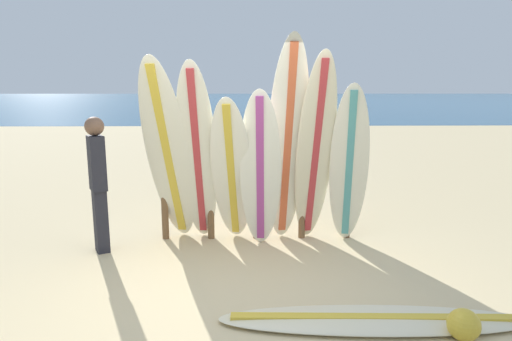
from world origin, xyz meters
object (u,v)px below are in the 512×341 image
surfboard_leaning_center_right (287,144)px  beachgoer_standing (98,179)px  surfboard_rack (256,190)px  surfboard_leaning_far_left (168,155)px  surfboard_leaning_right (315,151)px  surfboard_leaning_left (198,157)px  surfboard_lying_on_sand (375,320)px  small_boat_offshore (284,110)px  beach_ball (464,325)px  surfboard_leaning_center_left (232,173)px  surfboard_leaning_far_right (349,166)px  surfboard_leaning_center (260,171)px

surfboard_leaning_center_right → beachgoer_standing: 2.34m
surfboard_rack → surfboard_leaning_center_right: surfboard_leaning_center_right is taller
surfboard_leaning_far_left → surfboard_leaning_right: bearing=0.9°
surfboard_leaning_left → surfboard_leaning_center_right: bearing=3.4°
surfboard_lying_on_sand → small_boat_offshore: size_ratio=1.25×
surfboard_leaning_far_left → beachgoer_standing: (-0.83, -0.14, -0.27)m
small_boat_offshore → beach_ball: 27.97m
surfboard_leaning_center_left → beachgoer_standing: surfboard_leaning_center_left is taller
surfboard_rack → surfboard_leaning_right: (0.72, -0.27, 0.56)m
surfboard_lying_on_sand → beachgoer_standing: (-2.90, 1.77, 0.88)m
beachgoer_standing → beach_ball: size_ratio=6.34×
surfboard_leaning_center_right → surfboard_leaning_left: bearing=-176.6°
surfboard_leaning_left → surfboard_leaning_center_left: bearing=1.6°
surfboard_leaning_far_left → surfboard_leaning_far_right: 2.25m
surfboard_leaning_center_left → surfboard_leaning_center_right: 0.78m
surfboard_rack → beachgoer_standing: (-1.92, -0.44, 0.25)m
surfboard_leaning_center_right → beachgoer_standing: (-2.30, -0.18, -0.40)m
surfboard_leaning_center → surfboard_rack: bearing=95.2°
surfboard_leaning_right → beachgoer_standing: 2.67m
beachgoer_standing → surfboard_leaning_far_right: bearing=3.1°
surfboard_lying_on_sand → surfboard_leaning_right: bearing=97.4°
small_boat_offshore → beach_ball: (-0.90, -27.96, -0.12)m
beachgoer_standing → small_boat_offshore: 26.32m
surfboard_rack → surfboard_leaning_far_right: bearing=-13.5°
surfboard_leaning_left → beach_ball: 3.34m
surfboard_leaning_left → surfboard_leaning_center: bearing=-6.0°
surfboard_leaning_far_right → surfboard_leaning_left: bearing=-178.6°
surfboard_leaning_center_right → surfboard_lying_on_sand: 2.41m
small_boat_offshore → surfboard_lying_on_sand: bearing=-93.2°
surfboard_rack → surfboard_leaning_far_right: surfboard_leaning_far_right is taller
surfboard_rack → surfboard_leaning_far_left: size_ratio=1.07×
surfboard_leaning_far_left → small_boat_offshore: bearing=82.0°
surfboard_leaning_far_left → surfboard_leaning_center_right: surfboard_leaning_center_right is taller
surfboard_leaning_center_right → beach_ball: surfboard_leaning_center_right is taller
surfboard_leaning_center_left → surfboard_leaning_far_right: surfboard_leaning_far_right is taller
surfboard_leaning_left → surfboard_lying_on_sand: surfboard_leaning_left is taller
surfboard_leaning_far_left → surfboard_lying_on_sand: size_ratio=0.87×
surfboard_rack → surfboard_leaning_center: bearing=-84.8°
surfboard_rack → surfboard_leaning_center: (0.04, -0.40, 0.33)m
surfboard_leaning_center_left → surfboard_leaning_right: size_ratio=0.79×
beach_ball → surfboard_leaning_left: bearing=137.6°
surfboard_lying_on_sand → surfboard_leaning_far_right: bearing=84.7°
surfboard_leaning_far_left → surfboard_leaning_far_right: bearing=0.6°
surfboard_leaning_center → surfboard_leaning_left: bearing=174.0°
surfboard_leaning_center → surfboard_leaning_far_right: (1.12, 0.13, 0.03)m
surfboard_leaning_right → surfboard_rack: bearing=159.4°
surfboard_leaning_left → surfboard_leaning_center_right: size_ratio=0.88×
surfboard_leaning_left → surfboard_lying_on_sand: bearing=-47.9°
surfboard_leaning_left → surfboard_rack: bearing=23.8°
surfboard_leaning_left → surfboard_leaning_far_left: bearing=176.6°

